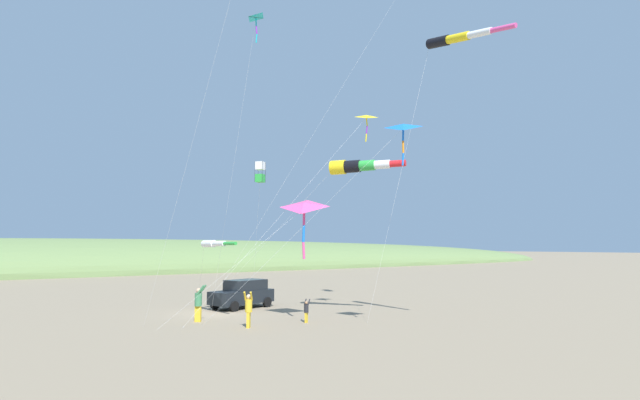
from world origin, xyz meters
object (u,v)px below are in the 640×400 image
kite_delta_long_streamer_right (304,207)px  person_adult_flyer (199,302)px  kite_box_white_trailing (260,172)px  kite_delta_rainbow_low_near (403,128)px  cooler_box (230,301)px  kite_delta_checkered_midright (366,118)px  kite_delta_blue_topmost (256,19)px  person_child_green_jacket (249,308)px  person_child_grey_jacket (306,310)px  parked_car (243,293)px  kite_windsock_green_low_center (214,244)px  kite_windsock_small_distant (357,166)px  kite_windsock_long_streamer_left (456,38)px

kite_delta_long_streamer_right → person_adult_flyer: bearing=52.1°
kite_box_white_trailing → kite_delta_rainbow_low_near: bearing=-179.0°
cooler_box → kite_delta_checkered_midright: size_ratio=0.05×
kite_delta_blue_topmost → kite_delta_rainbow_low_near: size_ratio=1.70×
person_child_green_jacket → person_child_grey_jacket: 3.34m
parked_car → kite_windsock_green_low_center: 5.33m
kite_delta_checkered_midright → kite_windsock_small_distant: bearing=86.5°
kite_windsock_small_distant → kite_delta_blue_topmost: bearing=76.7°
kite_delta_long_streamer_right → kite_box_white_trailing: 8.67m
person_child_green_jacket → kite_delta_rainbow_low_near: (-6.26, -4.83, 8.69)m
kite_windsock_small_distant → kite_windsock_long_streamer_left: 8.86m
cooler_box → person_adult_flyer: bearing=144.1°
cooler_box → kite_windsock_green_low_center: bearing=147.2°
person_child_green_jacket → kite_delta_blue_topmost: (1.05, -0.71, 15.80)m
person_child_grey_jacket → kite_windsock_green_low_center: 6.91m
person_adult_flyer → kite_box_white_trailing: size_ratio=0.20×
person_child_grey_jacket → parked_car: bearing=0.9°
kite_windsock_small_distant → kite_windsock_green_low_center: size_ratio=1.17×
kite_windsock_small_distant → kite_windsock_long_streamer_left: kite_windsock_long_streamer_left is taller
person_child_grey_jacket → kite_delta_long_streamer_right: 5.55m
kite_delta_rainbow_low_near → kite_delta_long_streamer_right: bearing=15.5°
person_child_grey_jacket → kite_delta_blue_topmost: bearing=63.7°
person_adult_flyer → kite_windsock_long_streamer_left: (-10.37, -9.28, 13.45)m
kite_delta_blue_topmost → kite_windsock_small_distant: size_ratio=1.42×
kite_delta_rainbow_low_near → kite_windsock_green_low_center: kite_delta_rainbow_low_near is taller
cooler_box → kite_delta_blue_topmost: kite_delta_blue_topmost is taller
kite_box_white_trailing → kite_delta_blue_topmost: bearing=150.0°
cooler_box → kite_windsock_long_streamer_left: 22.68m
person_child_green_jacket → kite_windsock_long_streamer_left: kite_windsock_long_streamer_left is taller
person_adult_flyer → person_child_green_jacket: (-3.31, -1.39, -0.09)m
kite_windsock_green_low_center → kite_delta_long_streamer_right: size_ratio=1.23×
kite_windsock_small_distant → kite_box_white_trailing: 8.45m
parked_car → kite_delta_rainbow_low_near: kite_delta_rainbow_low_near is taller
parked_car → kite_windsock_long_streamer_left: kite_windsock_long_streamer_left is taller
kite_windsock_long_streamer_left → cooler_box: bearing=14.7°
kite_delta_long_streamer_right → kite_box_white_trailing: kite_box_white_trailing is taller
kite_windsock_green_low_center → person_child_green_jacket: bearing=179.9°
cooler_box → person_child_green_jacket: (-9.96, 3.42, 0.79)m
parked_car → kite_windsock_green_low_center: bearing=130.3°
person_adult_flyer → kite_delta_long_streamer_right: 7.71m
kite_delta_checkered_midright → kite_windsock_green_low_center: (5.10, 7.44, -7.58)m
person_adult_flyer → kite_delta_long_streamer_right: bearing=-127.9°
person_child_grey_jacket → kite_box_white_trailing: 11.82m
kite_windsock_small_distant → kite_delta_long_streamer_right: 4.45m
kite_delta_checkered_midright → kite_windsock_long_streamer_left: kite_windsock_long_streamer_left is taller
cooler_box → kite_box_white_trailing: size_ratio=0.06×
parked_car → cooler_box: 2.69m
kite_delta_checkered_midright → kite_delta_long_streamer_right: (0.21, 4.29, -5.60)m
kite_box_white_trailing → kite_delta_checkered_midright: bearing=-160.7°
kite_delta_checkered_midright → kite_box_white_trailing: (8.19, 2.86, -2.54)m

